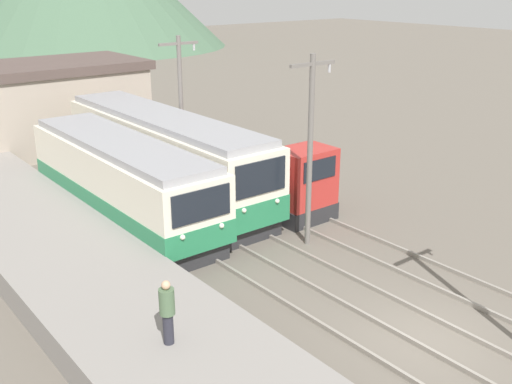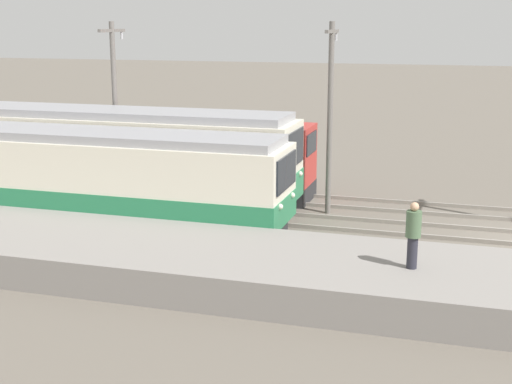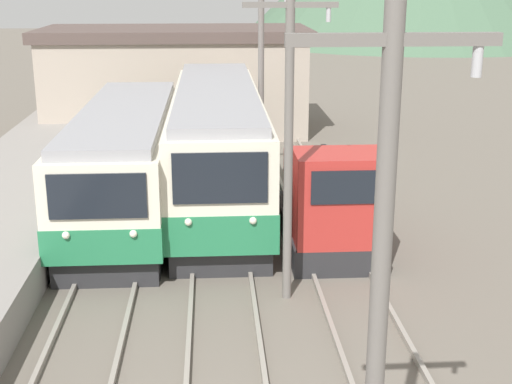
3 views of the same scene
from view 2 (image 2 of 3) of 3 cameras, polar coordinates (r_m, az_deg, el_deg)
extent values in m
cube|color=#28282B|center=(24.67, -10.68, -2.28)|extent=(2.58, 11.00, 0.70)
cube|color=silver|center=(24.30, -10.84, 1.26)|extent=(2.80, 11.46, 2.42)
cube|color=#267A4C|center=(24.47, -10.76, -0.51)|extent=(2.84, 11.50, 0.87)
cube|color=black|center=(22.16, 2.45, 1.60)|extent=(2.24, 0.06, 1.07)
sphere|color=silver|center=(21.64, 1.95, -1.18)|extent=(0.18, 0.18, 0.18)
sphere|color=silver|center=(23.09, 2.93, -0.26)|extent=(0.18, 0.18, 0.18)
cube|color=#939399|center=(24.06, -10.98, 4.41)|extent=(2.46, 11.00, 0.28)
cube|color=#28282B|center=(27.74, -10.78, -0.54)|extent=(2.58, 13.09, 0.70)
cube|color=silver|center=(27.38, -10.94, 3.02)|extent=(2.80, 13.64, 2.80)
cube|color=#267A4C|center=(27.55, -10.85, 1.19)|extent=(2.84, 13.68, 1.01)
cube|color=black|center=(24.88, 3.16, 3.52)|extent=(2.24, 0.06, 1.23)
sphere|color=silver|center=(24.35, 2.73, 0.76)|extent=(0.18, 0.18, 0.18)
sphere|color=silver|center=(25.81, 3.56, 1.47)|extent=(0.18, 0.18, 0.18)
cube|color=#939399|center=(27.15, -11.08, 6.22)|extent=(2.46, 13.09, 0.28)
cube|color=#28282B|center=(28.89, -0.77, 0.26)|extent=(2.40, 5.29, 0.70)
cube|color=#B22D28|center=(28.11, 2.73, 3.00)|extent=(2.28, 1.69, 2.30)
cube|color=black|center=(27.83, 4.47, 3.93)|extent=(1.68, 0.04, 0.83)
cube|color=#B22D28|center=(28.93, -2.38, 2.40)|extent=(1.92, 3.50, 1.40)
cylinder|color=black|center=(28.77, -2.40, 4.26)|extent=(0.16, 0.16, 0.50)
cylinder|color=slate|center=(26.01, 5.93, 5.74)|extent=(0.20, 0.20, 6.97)
cube|color=slate|center=(25.78, 6.10, 12.66)|extent=(2.00, 0.12, 0.12)
cylinder|color=#B2B2B7|center=(26.57, 6.42, 12.24)|extent=(0.10, 0.10, 0.30)
cylinder|color=slate|center=(28.87, -11.18, 6.32)|extent=(0.20, 0.20, 6.97)
cube|color=slate|center=(28.67, -11.47, 12.55)|extent=(2.00, 0.12, 0.12)
cylinder|color=#B2B2B7|center=(29.38, -10.70, 12.20)|extent=(0.10, 0.10, 0.30)
cylinder|color=#282833|center=(18.15, 12.39, -4.75)|extent=(0.26, 0.26, 0.81)
cylinder|color=#4C6647|center=(17.94, 12.50, -2.51)|extent=(0.38, 0.38, 0.66)
sphere|color=tan|center=(17.83, 12.57, -1.15)|extent=(0.22, 0.22, 0.22)
camera|label=1|loc=(15.14, 61.16, 15.89)|focal=42.00mm
camera|label=3|loc=(25.79, 41.16, 10.71)|focal=50.00mm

